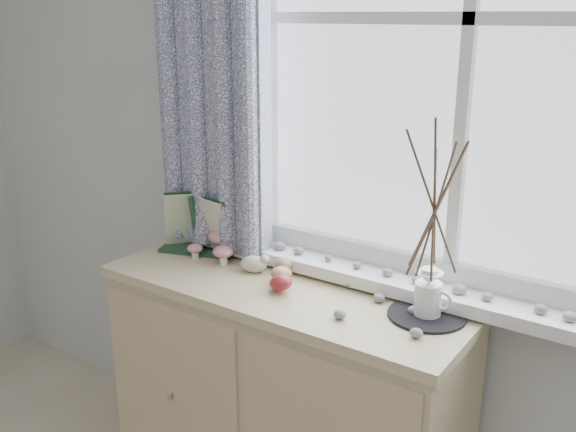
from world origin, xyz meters
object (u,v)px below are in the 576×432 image
(botanical_book, at_px, (192,224))
(toadstool_cluster, at_px, (220,242))
(sideboard, at_px, (283,403))
(twig_pitcher, at_px, (435,203))

(botanical_book, xyz_separation_m, toadstool_cluster, (0.10, 0.03, -0.05))
(sideboard, distance_m, botanical_book, 0.68)
(toadstool_cluster, relative_size, twig_pitcher, 0.32)
(sideboard, bearing_deg, twig_pitcher, 7.17)
(toadstool_cluster, distance_m, twig_pitcher, 0.82)
(botanical_book, bearing_deg, twig_pitcher, -18.26)
(botanical_book, bearing_deg, sideboard, -25.21)
(sideboard, bearing_deg, toadstool_cluster, 166.56)
(botanical_book, bearing_deg, toadstool_cluster, -1.26)
(toadstool_cluster, bearing_deg, botanical_book, -162.25)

